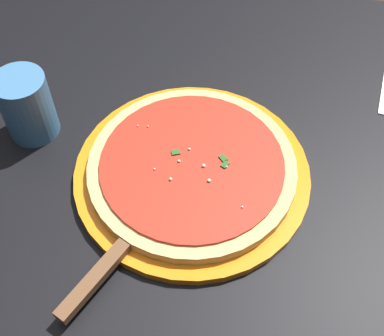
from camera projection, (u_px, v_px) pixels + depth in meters
ground_plane at (197, 327)px, 1.37m from camera, size 5.00×5.00×0.00m
restaurant_table at (200, 206)px, 0.88m from camera, size 0.85×0.94×0.76m
serving_plate at (192, 174)px, 0.73m from camera, size 0.34×0.34×0.01m
pizza at (192, 167)px, 0.72m from camera, size 0.29×0.29×0.02m
pizza_server at (118, 253)px, 0.64m from camera, size 0.22×0.14×0.01m
cup_tall_drink at (27, 106)px, 0.75m from camera, size 0.08×0.08×0.10m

